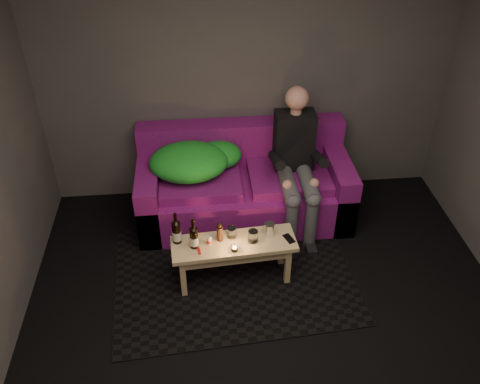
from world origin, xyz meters
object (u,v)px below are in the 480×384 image
at_px(beer_bottle_a, 177,232).
at_px(beer_bottle_b, 194,237).
at_px(steel_cup, 269,229).
at_px(sofa, 244,186).
at_px(person, 296,160).
at_px(coffee_table, 234,249).

bearing_deg(beer_bottle_a, beer_bottle_b, -28.24).
bearing_deg(beer_bottle_a, steel_cup, 1.09).
bearing_deg(beer_bottle_b, sofa, 62.07).
distance_m(sofa, steel_cup, 0.89).
relative_size(person, beer_bottle_b, 4.83).
height_order(beer_bottle_b, steel_cup, beer_bottle_b).
bearing_deg(steel_cup, beer_bottle_a, -178.91).
bearing_deg(person, beer_bottle_a, -147.56).
height_order(person, coffee_table, person).
xyz_separation_m(beer_bottle_a, beer_bottle_b, (0.14, -0.08, -0.01)).
bearing_deg(steel_cup, person, 63.65).
distance_m(coffee_table, steel_cup, 0.34).
bearing_deg(beer_bottle_b, person, 38.75).
distance_m(beer_bottle_a, beer_bottle_b, 0.16).
bearing_deg(sofa, beer_bottle_a, -126.30).
relative_size(beer_bottle_a, steel_cup, 2.52).
xyz_separation_m(person, beer_bottle_b, (-0.98, -0.79, -0.18)).
xyz_separation_m(sofa, coffee_table, (-0.18, -0.93, 0.03)).
bearing_deg(beer_bottle_a, person, 32.44).
bearing_deg(sofa, person, -19.35).
height_order(person, steel_cup, person).
bearing_deg(coffee_table, steel_cup, 12.24).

